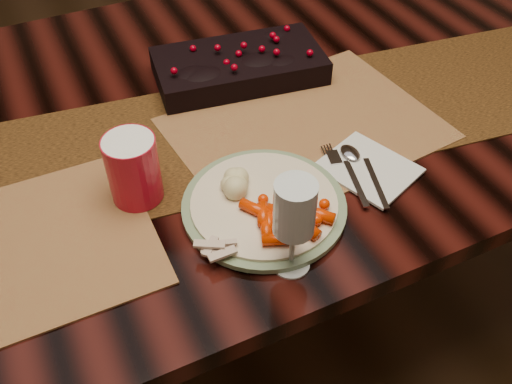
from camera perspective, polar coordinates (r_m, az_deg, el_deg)
name	(u,v)px	position (r m, az deg, el deg)	size (l,w,h in m)	color
floor	(219,318)	(1.69, -3.73, -12.47)	(5.00, 5.00, 0.00)	black
dining_table	(212,234)	(1.39, -4.44, -4.18)	(1.80, 1.00, 0.75)	black
table_runner	(241,131)	(1.08, -1.54, 6.12)	(1.63, 0.34, 0.00)	#523A13
centerpiece	(239,63)	(1.20, -1.70, 12.81)	(0.34, 0.18, 0.07)	black
placemat_main	(306,129)	(1.08, 4.98, 6.34)	(0.48, 0.35, 0.00)	brown
placemat_second	(11,255)	(0.94, -23.28, -5.83)	(0.43, 0.31, 0.00)	brown
dinner_plate	(264,205)	(0.92, 0.81, -1.27)	(0.27, 0.27, 0.01)	beige
baby_carrots	(288,215)	(0.88, 3.21, -2.31)	(0.11, 0.09, 0.02)	red
mashed_potatoes	(232,181)	(0.92, -2.45, 1.15)	(0.07, 0.06, 0.04)	tan
turkey_shreds	(220,249)	(0.84, -3.62, -5.74)	(0.06, 0.05, 0.01)	#B5A19B
napkin	(368,168)	(1.01, 11.17, 2.33)	(0.13, 0.15, 0.01)	silver
fork	(350,176)	(0.98, 9.41, 1.56)	(0.02, 0.14, 0.00)	silver
spoon	(367,173)	(0.99, 11.09, 1.86)	(0.03, 0.15, 0.00)	silver
red_cup	(133,169)	(0.93, -12.17, 2.26)	(0.09, 0.09, 0.12)	#B61128
wine_glass	(293,228)	(0.79, 3.76, -3.59)	(0.06, 0.06, 0.17)	white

